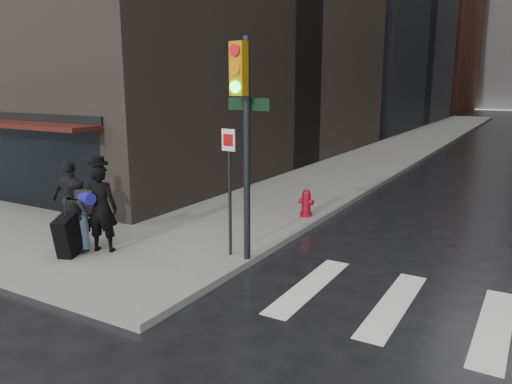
# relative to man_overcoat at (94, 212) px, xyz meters

# --- Properties ---
(ground) EXTENTS (140.00, 140.00, 0.00)m
(ground) POSITION_rel_man_overcoat_xyz_m (1.18, -0.07, -1.05)
(ground) COLOR black
(ground) RESTS_ON ground
(sidewalk_left) EXTENTS (4.00, 50.00, 0.15)m
(sidewalk_left) POSITION_rel_man_overcoat_xyz_m (1.18, 26.93, -0.97)
(sidewalk_left) COLOR slate
(sidewalk_left) RESTS_ON ground
(bldg_left_far) EXTENTS (22.00, 20.00, 26.00)m
(bldg_left_far) POSITION_rel_man_overcoat_xyz_m (-11.82, 61.93, 11.95)
(bldg_left_far) COLOR #572D1D
(bldg_left_far) RESTS_ON ground
(storefront) EXTENTS (8.40, 1.11, 2.83)m
(storefront) POSITION_rel_man_overcoat_xyz_m (-5.82, 1.83, 0.78)
(storefront) COLOR black
(storefront) RESTS_ON ground
(man_overcoat) EXTENTS (1.07, 1.40, 2.13)m
(man_overcoat) POSITION_rel_man_overcoat_xyz_m (0.00, 0.00, 0.00)
(man_overcoat) COLOR black
(man_overcoat) RESTS_ON ground
(man_jeans) EXTENTS (1.09, 0.94, 1.59)m
(man_jeans) POSITION_rel_man_overcoat_xyz_m (-0.45, -0.05, -0.10)
(man_jeans) COLOR black
(man_jeans) RESTS_ON ground
(man_greycoat) EXTENTS (1.13, 0.53, 1.87)m
(man_greycoat) POSITION_rel_man_overcoat_xyz_m (-1.22, 0.42, 0.04)
(man_greycoat) COLOR black
(man_greycoat) RESTS_ON ground
(traffic_light) EXTENTS (1.13, 0.54, 4.51)m
(traffic_light) POSITION_rel_man_overcoat_xyz_m (3.03, 1.19, 2.01)
(traffic_light) COLOR black
(traffic_light) RESTS_ON ground
(fire_hydrant) EXTENTS (0.42, 0.33, 0.76)m
(fire_hydrant) POSITION_rel_man_overcoat_xyz_m (2.73, 5.04, -0.56)
(fire_hydrant) COLOR maroon
(fire_hydrant) RESTS_ON ground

